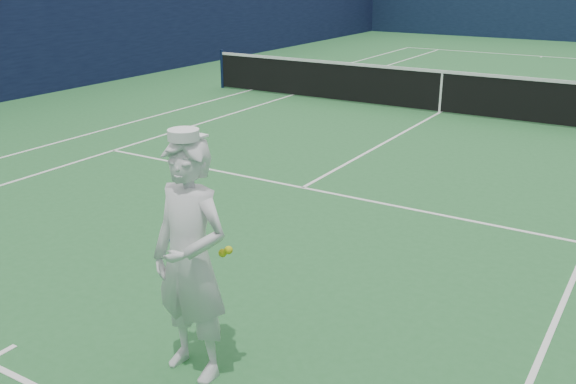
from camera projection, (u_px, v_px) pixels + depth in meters
The scene contains 5 objects.
ground at pixel (439, 113), 15.15m from camera, with size 80.00×80.00×0.00m, color #276732.
court_markings at pixel (439, 113), 15.14m from camera, with size 11.03×23.83×0.01m.
windscreen_fence at pixel (446, 26), 14.48m from camera, with size 20.12×36.12×4.00m.
tennis_net at pixel (441, 90), 14.96m from camera, with size 12.88×0.09×1.07m.
tennis_player at pixel (190, 260), 5.15m from camera, with size 0.81×0.55×2.11m.
Camera 1 is at (4.76, -14.58, 3.26)m, focal length 40.00 mm.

